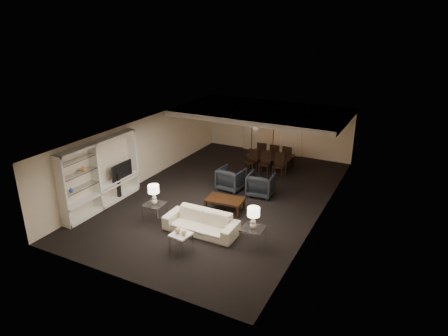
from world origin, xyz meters
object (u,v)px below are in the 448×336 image
table_lamp_right (253,218)px  chair_nl (251,161)px  sofa (201,223)px  chair_nm (265,164)px  chair_fl (263,152)px  chair_nr (278,166)px  vase_blue (71,190)px  floor_speaker (119,186)px  dining_table (270,162)px  floor_lamp (252,137)px  pendant_light (268,124)px  television (120,170)px  armchair_left (231,179)px  table_lamp_left (154,195)px  armchair_right (261,185)px  chair_fr (289,156)px  side_table_right (253,237)px  side_table_left (155,212)px  chair_fm (275,154)px  vase_amber (83,168)px  marble_table (181,242)px  coffee_table (225,205)px

table_lamp_right → chair_nl: 5.77m
sofa → chair_nm: size_ratio=2.35×
chair_fl → chair_nr: bearing=127.8°
vase_blue → floor_speaker: (0.12, 1.96, -0.62)m
dining_table → floor_lamp: (-1.68, 1.91, 0.39)m
pendant_light → table_lamp_right: bearing=-72.3°
table_lamp_right → television: (-5.54, 0.89, 0.14)m
armchair_left → dining_table: 2.67m
pendant_light → television: size_ratio=0.52×
floor_speaker → floor_lamp: 7.44m
floor_lamp → armchair_left: bearing=-76.1°
floor_speaker → table_lamp_left: bearing=-18.7°
vase_blue → chair_nr: (4.43, 6.55, -0.66)m
table_lamp_left → vase_blue: (-2.17, -1.30, 0.24)m
armchair_right → chair_fr: 3.26m
side_table_right → television: size_ratio=0.62×
side_table_left → armchair_right: bearing=55.1°
armchair_right → floor_lamp: floor_lamp is taller
armchair_right → side_table_left: (-2.30, -3.30, -0.13)m
chair_nm → vase_blue: bearing=-127.1°
television → chair_nr: size_ratio=1.04×
sofa → armchair_left: 3.36m
chair_fl → chair_fm: 0.60m
table_lamp_right → pendant_light: bearing=107.7°
chair_fm → chair_fl: bearing=-2.1°
chair_fl → chair_fr: (1.20, 0.00, 0.00)m
side_table_right → vase_amber: (-5.57, -0.71, 1.36)m
pendant_light → chair_nr: pendant_light is taller
pendant_light → television: bearing=-124.4°
sofa → armchair_right: armchair_right is taller
sofa → table_lamp_right: size_ratio=3.53×
pendant_light → floor_lamp: (-1.46, 1.70, -1.21)m
pendant_light → sofa: (0.26, -6.12, -1.59)m
pendant_light → armchair_right: bearing=-73.1°
marble_table → table_lamp_left: bearing=147.1°
side_table_left → dining_table: size_ratio=0.34×
side_table_left → vase_amber: vase_amber is taller
pendant_light → television: pendant_light is taller
side_table_right → table_lamp_left: 3.45m
pendant_light → coffee_table: size_ratio=0.42×
coffee_table → floor_speaker: (-3.75, -0.94, 0.30)m
table_lamp_left → table_lamp_right: same height
chair_fl → chair_nl: bearing=85.1°
television → vase_amber: bearing=178.9°
sofa → marble_table: (0.00, -1.10, -0.07)m
chair_nr → chair_fm: size_ratio=1.00×
side_table_left → chair_fm: bearing=75.7°
coffee_table → chair_fm: size_ratio=1.29×
floor_speaker → marble_table: bearing=-25.9°
chair_nm → chair_fm: size_ratio=1.00×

